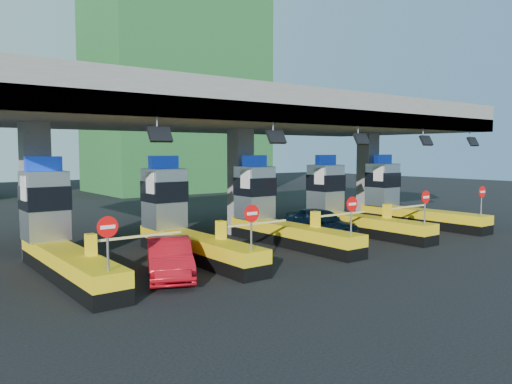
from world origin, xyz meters
TOP-DOWN VIEW (x-y plane):
  - ground at (0.00, 0.00)m, footprint 120.00×120.00m
  - toll_canopy at (0.00, 2.87)m, footprint 28.00×12.09m
  - toll_lane_far_left at (-10.00, 0.28)m, footprint 4.43×8.00m
  - toll_lane_left at (-5.00, 0.28)m, footprint 4.43×8.00m
  - toll_lane_center at (0.00, 0.28)m, footprint 4.43×8.00m
  - toll_lane_right at (5.00, 0.28)m, footprint 4.43×8.00m
  - toll_lane_far_right at (10.00, 0.28)m, footprint 4.43×8.00m
  - bg_building_scaffold at (12.00, 32.00)m, footprint 18.00×12.00m
  - van at (2.96, 0.12)m, footprint 1.85×4.34m
  - red_car at (-7.15, -2.77)m, footprint 2.98×4.34m

SIDE VIEW (x-z plane):
  - ground at x=0.00m, z-range 0.00..0.00m
  - red_car at x=-7.15m, z-range 0.00..1.35m
  - van at x=2.96m, z-range 0.00..1.46m
  - toll_lane_far_left at x=-10.00m, z-range -0.68..3.47m
  - toll_lane_left at x=-5.00m, z-range -0.68..3.47m
  - toll_lane_center at x=0.00m, z-range -0.68..3.47m
  - toll_lane_right at x=5.00m, z-range -0.68..3.47m
  - toll_lane_far_right at x=10.00m, z-range -0.68..3.47m
  - toll_canopy at x=0.00m, z-range 2.63..9.63m
  - bg_building_scaffold at x=12.00m, z-range 0.00..28.00m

